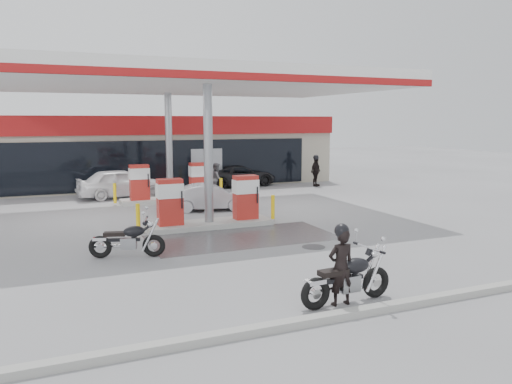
# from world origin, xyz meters

# --- Properties ---
(ground) EXTENTS (90.00, 90.00, 0.00)m
(ground) POSITION_xyz_m (0.00, 0.00, 0.00)
(ground) COLOR gray
(ground) RESTS_ON ground
(wet_patch) EXTENTS (6.00, 3.00, 0.00)m
(wet_patch) POSITION_xyz_m (0.50, 0.00, 0.00)
(wet_patch) COLOR #4C4C4F
(wet_patch) RESTS_ON ground
(drain_cover) EXTENTS (0.70, 0.70, 0.01)m
(drain_cover) POSITION_xyz_m (2.00, -2.00, 0.00)
(drain_cover) COLOR #38383A
(drain_cover) RESTS_ON ground
(kerb) EXTENTS (28.00, 0.25, 0.15)m
(kerb) POSITION_xyz_m (0.00, -7.00, 0.07)
(kerb) COLOR gray
(kerb) RESTS_ON ground
(store_building) EXTENTS (22.00, 8.22, 4.00)m
(store_building) POSITION_xyz_m (0.01, 15.94, 2.01)
(store_building) COLOR #ADA791
(store_building) RESTS_ON ground
(canopy) EXTENTS (16.00, 10.02, 5.51)m
(canopy) POSITION_xyz_m (0.00, 5.00, 5.27)
(canopy) COLOR silver
(canopy) RESTS_ON ground
(pump_island_near) EXTENTS (5.14, 1.30, 1.78)m
(pump_island_near) POSITION_xyz_m (0.00, 2.00, 0.71)
(pump_island_near) COLOR #9E9E99
(pump_island_near) RESTS_ON ground
(pump_island_far) EXTENTS (5.14, 1.30, 1.78)m
(pump_island_far) POSITION_xyz_m (0.00, 8.00, 0.71)
(pump_island_far) COLOR #9E9E99
(pump_island_far) RESTS_ON ground
(main_motorcycle) EXTENTS (2.22, 0.85, 1.14)m
(main_motorcycle) POSITION_xyz_m (0.37, -6.33, 0.51)
(main_motorcycle) COLOR black
(main_motorcycle) RESTS_ON ground
(biker_main) EXTENTS (0.59, 0.39, 1.61)m
(biker_main) POSITION_xyz_m (0.17, -6.35, 0.80)
(biker_main) COLOR black
(biker_main) RESTS_ON ground
(parked_motorcycle) EXTENTS (2.03, 1.00, 1.07)m
(parked_motorcycle) POSITION_xyz_m (-3.28, -1.01, 0.47)
(parked_motorcycle) COLOR black
(parked_motorcycle) RESTS_ON ground
(sedan_white) EXTENTS (4.36, 2.13, 1.43)m
(sedan_white) POSITION_xyz_m (-1.92, 10.20, 0.72)
(sedan_white) COLOR white
(sedan_white) RESTS_ON ground
(attendant) EXTENTS (0.86, 0.96, 1.63)m
(attendant) POSITION_xyz_m (2.74, 9.34, 0.81)
(attendant) COLOR #56555A
(attendant) RESTS_ON ground
(hatchback_silver) EXTENTS (3.54, 1.79, 1.11)m
(hatchback_silver) POSITION_xyz_m (1.02, 5.13, 0.56)
(hatchback_silver) COLOR #A7A9AF
(hatchback_silver) RESTS_ON ground
(parked_car_right) EXTENTS (4.59, 2.52, 1.22)m
(parked_car_right) POSITION_xyz_m (4.94, 12.00, 0.61)
(parked_car_right) COLOR black
(parked_car_right) RESTS_ON ground
(biker_walking) EXTENTS (1.07, 0.90, 1.71)m
(biker_walking) POSITION_xyz_m (9.00, 10.20, 0.85)
(biker_walking) COLOR black
(biker_walking) RESTS_ON ground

